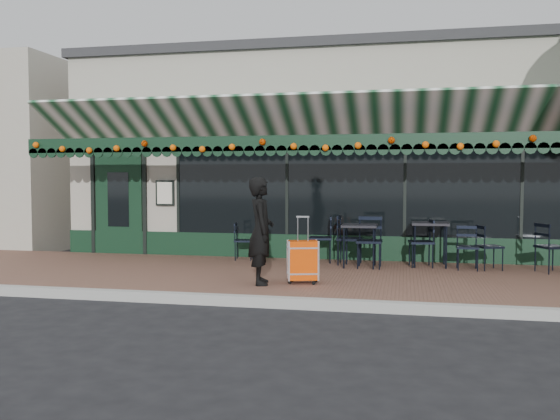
% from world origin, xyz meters
% --- Properties ---
extents(ground, '(80.00, 80.00, 0.00)m').
position_xyz_m(ground, '(0.00, 0.00, 0.00)').
color(ground, black).
rests_on(ground, ground).
extents(sidewalk, '(18.00, 4.00, 0.15)m').
position_xyz_m(sidewalk, '(0.00, 2.00, 0.07)').
color(sidewalk, brown).
rests_on(sidewalk, ground).
extents(curb, '(18.00, 0.16, 0.15)m').
position_xyz_m(curb, '(0.00, -0.08, 0.07)').
color(curb, '#9E9E99').
rests_on(curb, ground).
extents(restaurant_building, '(12.00, 9.60, 4.50)m').
position_xyz_m(restaurant_building, '(0.00, 7.84, 2.27)').
color(restaurant_building, '#A2998D').
rests_on(restaurant_building, ground).
extents(woman, '(0.55, 0.70, 1.68)m').
position_xyz_m(woman, '(-0.80, 0.87, 0.99)').
color(woman, black).
rests_on(woman, sidewalk).
extents(suitcase, '(0.52, 0.38, 1.06)m').
position_xyz_m(suitcase, '(-0.17, 1.07, 0.50)').
color(suitcase, '#DB4206').
rests_on(suitcase, sidewalk).
extents(cafe_table_a, '(0.68, 0.68, 0.84)m').
position_xyz_m(cafe_table_a, '(1.87, 3.40, 0.90)').
color(cafe_table_a, black).
rests_on(cafe_table_a, sidewalk).
extents(cafe_table_b, '(0.65, 0.65, 0.80)m').
position_xyz_m(cafe_table_b, '(0.58, 3.03, 0.87)').
color(cafe_table_b, black).
rests_on(cafe_table_b, sidewalk).
extents(chair_a_left, '(0.51, 0.51, 0.91)m').
position_xyz_m(chair_a_left, '(1.71, 3.29, 0.60)').
color(chair_a_left, black).
rests_on(chair_a_left, sidewalk).
extents(chair_a_right, '(0.52, 0.52, 0.83)m').
position_xyz_m(chair_a_right, '(2.92, 3.17, 0.56)').
color(chair_a_right, black).
rests_on(chair_a_right, sidewalk).
extents(chair_a_front, '(0.41, 0.41, 0.81)m').
position_xyz_m(chair_a_front, '(2.52, 3.06, 0.55)').
color(chair_a_front, black).
rests_on(chair_a_front, sidewalk).
extents(chair_a_extra, '(0.60, 0.60, 0.89)m').
position_xyz_m(chair_a_extra, '(3.94, 3.05, 0.60)').
color(chair_a_extra, black).
rests_on(chair_a_extra, sidewalk).
extents(chair_b_left, '(0.52, 0.52, 0.93)m').
position_xyz_m(chair_b_left, '(-0.23, 3.52, 0.62)').
color(chair_b_left, black).
rests_on(chair_b_left, sidewalk).
extents(chair_b_right, '(0.50, 0.50, 0.97)m').
position_xyz_m(chair_b_right, '(0.37, 3.32, 0.63)').
color(chair_b_right, black).
rests_on(chair_b_right, sidewalk).
extents(chair_b_front, '(0.49, 0.49, 0.97)m').
position_xyz_m(chair_b_front, '(0.77, 2.94, 0.63)').
color(chair_b_front, black).
rests_on(chair_b_front, sidewalk).
extents(chair_solo, '(0.44, 0.44, 0.77)m').
position_xyz_m(chair_solo, '(-1.81, 3.51, 0.54)').
color(chair_solo, black).
rests_on(chair_solo, sidewalk).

